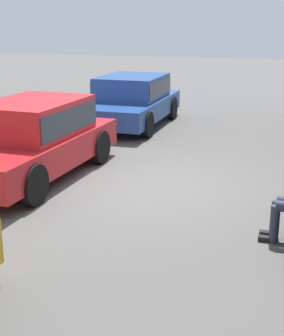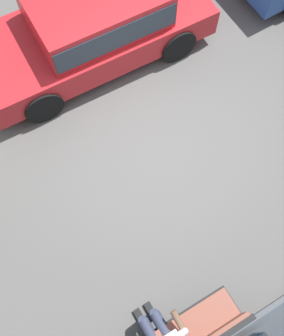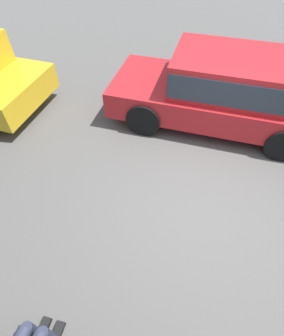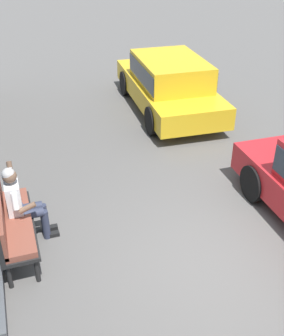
% 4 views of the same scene
% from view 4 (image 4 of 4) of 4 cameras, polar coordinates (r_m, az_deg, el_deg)
% --- Properties ---
extents(ground_plane, '(60.00, 60.00, 0.00)m').
position_cam_4_polar(ground_plane, '(6.72, 9.96, -12.90)').
color(ground_plane, '#565451').
extents(bench, '(1.78, 0.55, 1.03)m').
position_cam_4_polar(bench, '(6.82, -17.61, -6.67)').
color(bench, black).
rests_on(bench, ground_plane).
extents(person_on_phone, '(0.73, 0.74, 1.37)m').
position_cam_4_polar(person_on_phone, '(6.93, -16.04, -4.46)').
color(person_on_phone, '#2D3347').
rests_on(person_on_phone, ground_plane).
extents(parked_car_far, '(4.57, 2.12, 1.47)m').
position_cam_4_polar(parked_car_far, '(11.49, 3.70, 11.56)').
color(parked_car_far, gold).
rests_on(parked_car_far, ground_plane).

